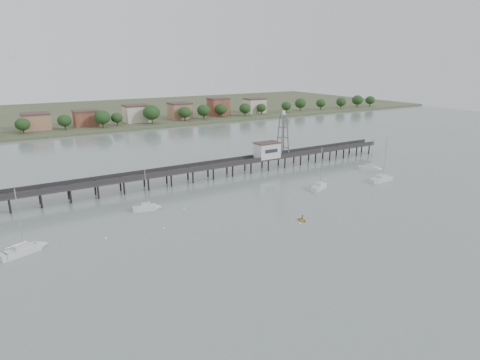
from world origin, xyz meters
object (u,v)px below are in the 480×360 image
object	(u,v)px
white_tender	(147,207)
lattice_tower	(283,135)
sailboat_b	(149,207)
sailboat_d	(385,179)
sailboat_c	(321,186)
sailboat_e	(373,169)
pier	(200,168)
yellow_dinghy	(302,221)
sailboat_a	(29,248)

from	to	relation	value
white_tender	lattice_tower	bearing A→B (deg)	22.34
sailboat_b	sailboat_d	xyz separation A→B (m)	(70.90, -13.03, -0.02)
sailboat_c	sailboat_e	bearing A→B (deg)	-12.62
pier	sailboat_d	size ratio (longest dim) A/B	10.28
lattice_tower	white_tender	world-z (taller)	lattice_tower
sailboat_e	yellow_dinghy	xyz separation A→B (m)	(-49.03, -22.39, -0.65)
sailboat_a	white_tender	bearing A→B (deg)	1.00
sailboat_c	sailboat_a	distance (m)	76.24
sailboat_d	sailboat_c	bearing A→B (deg)	169.01
white_tender	yellow_dinghy	xyz separation A→B (m)	(28.36, -26.25, -0.46)
sailboat_c	sailboat_a	bearing A→B (deg)	156.71
lattice_tower	sailboat_c	xyz separation A→B (m)	(-5.14, -25.76, -10.46)
yellow_dinghy	pier	bearing A→B (deg)	94.39
pier	sailboat_e	size ratio (longest dim) A/B	12.53
pier	lattice_tower	xyz separation A→B (m)	(31.50, 0.00, 7.31)
sailboat_e	white_tender	xyz separation A→B (m)	(-77.39, 3.85, -0.19)
sailboat_c	yellow_dinghy	bearing A→B (deg)	-165.58
pier	sailboat_e	xyz separation A→B (m)	(54.75, -19.90, -3.15)
sailboat_b	sailboat_a	distance (m)	29.18
sailboat_c	yellow_dinghy	size ratio (longest dim) A/B	5.22
pier	sailboat_c	xyz separation A→B (m)	(26.36, -25.76, -3.15)
sailboat_c	sailboat_d	size ratio (longest dim) A/B	0.88
sailboat_d	sailboat_a	distance (m)	98.44
sailboat_d	sailboat_a	xyz separation A→B (m)	(-98.39, 3.24, 0.00)
sailboat_b	sailboat_d	size ratio (longest dim) A/B	0.75
sailboat_d	sailboat_e	size ratio (longest dim) A/B	1.22
lattice_tower	pier	bearing A→B (deg)	-180.00
lattice_tower	sailboat_e	size ratio (longest dim) A/B	1.29
pier	sailboat_c	distance (m)	36.99
pier	sailboat_b	distance (m)	28.45
sailboat_b	sailboat_e	xyz separation A→B (m)	(77.13, -2.63, -0.01)
lattice_tower	sailboat_e	distance (m)	32.34
sailboat_a	sailboat_e	distance (m)	104.86
pier	sailboat_a	bearing A→B (deg)	-151.51
sailboat_d	sailboat_a	world-z (taller)	sailboat_d
sailboat_c	white_tender	world-z (taller)	sailboat_c
pier	lattice_tower	distance (m)	32.34
sailboat_c	yellow_dinghy	distance (m)	26.46
sailboat_b	sailboat_a	xyz separation A→B (m)	(-27.49, -9.79, -0.02)
sailboat_a	white_tender	distance (m)	29.37
pier	sailboat_e	distance (m)	58.34
sailboat_e	yellow_dinghy	bearing A→B (deg)	-109.53
white_tender	yellow_dinghy	world-z (taller)	white_tender
sailboat_b	yellow_dinghy	size ratio (longest dim) A/B	4.45
lattice_tower	sailboat_e	xyz separation A→B (m)	(23.25, -19.90, -10.45)
lattice_tower	sailboat_c	world-z (taller)	lattice_tower
sailboat_b	white_tender	bearing A→B (deg)	110.97
sailboat_d	pier	bearing A→B (deg)	148.62
sailboat_d	white_tender	xyz separation A→B (m)	(-71.16, 14.25, -0.17)
pier	sailboat_a	world-z (taller)	sailboat_a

